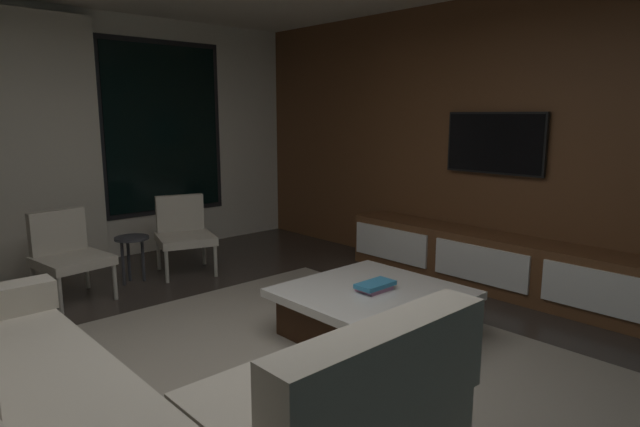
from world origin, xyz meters
The scene contains 12 objects.
floor centered at (0.00, 0.00, 0.00)m, with size 9.20×9.20×0.00m, color #332B26.
back_wall_with_window centered at (-0.06, 3.62, 1.34)m, with size 6.60×0.30×2.70m.
media_wall centered at (3.06, 0.00, 1.35)m, with size 0.12×7.80×2.70m.
area_rug centered at (0.35, -0.10, 0.01)m, with size 3.20×3.80×0.01m, color gray.
sectional_couch centered at (-0.90, -0.17, 0.29)m, with size 1.98×2.50×0.82m.
coffee_table centered at (1.14, 0.12, 0.19)m, with size 1.16×1.16×0.36m.
book_stack_on_coffee_table centered at (1.15, 0.11, 0.39)m, with size 0.29×0.17×0.06m.
accent_chair_near_window centered at (0.97, 2.59, 0.43)m, with size 0.68×0.70×0.78m.
accent_chair_by_curtain centered at (-0.20, 2.51, 0.43)m, with size 0.61×0.63×0.78m.
side_stool centered at (0.40, 2.56, 0.37)m, with size 0.32×0.32×0.46m.
media_console centered at (2.77, 0.05, 0.25)m, with size 0.46×3.10×0.52m.
mounted_tv centered at (2.95, 0.25, 1.35)m, with size 0.05×0.99×0.57m.
Camera 1 is at (-1.64, -2.34, 1.61)m, focal length 30.00 mm.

